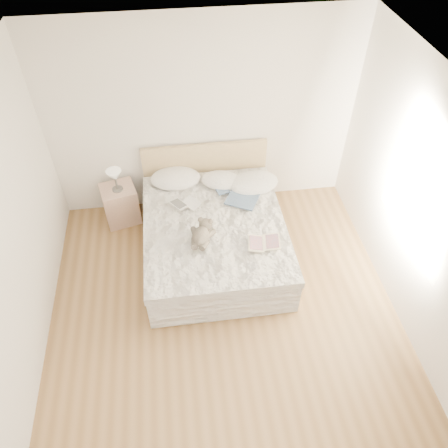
{
  "coord_description": "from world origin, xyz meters",
  "views": [
    {
      "loc": [
        -0.39,
        -2.64,
        4.35
      ],
      "look_at": [
        0.11,
        1.05,
        0.62
      ],
      "focal_mm": 35.0,
      "sensor_mm": 36.0,
      "label": 1
    }
  ],
  "objects_px": {
    "table_lamp": "(115,176)",
    "childrens_book": "(264,243)",
    "nightstand": "(121,204)",
    "teddy_bear": "(201,240)",
    "photo_book": "(185,204)",
    "bed": "(214,234)"
  },
  "relations": [
    {
      "from": "table_lamp",
      "to": "photo_book",
      "type": "xyz_separation_m",
      "value": [
        0.87,
        -0.48,
        -0.16
      ]
    },
    {
      "from": "nightstand",
      "to": "teddy_bear",
      "type": "xyz_separation_m",
      "value": [
        1.02,
        -1.18,
        0.37
      ]
    },
    {
      "from": "bed",
      "to": "table_lamp",
      "type": "height_order",
      "value": "bed"
    },
    {
      "from": "bed",
      "to": "childrens_book",
      "type": "distance_m",
      "value": 0.81
    },
    {
      "from": "bed",
      "to": "nightstand",
      "type": "distance_m",
      "value": 1.44
    },
    {
      "from": "bed",
      "to": "teddy_bear",
      "type": "bearing_deg",
      "value": -115.57
    },
    {
      "from": "nightstand",
      "to": "photo_book",
      "type": "bearing_deg",
      "value": -29.87
    },
    {
      "from": "table_lamp",
      "to": "photo_book",
      "type": "bearing_deg",
      "value": -28.99
    },
    {
      "from": "table_lamp",
      "to": "teddy_bear",
      "type": "bearing_deg",
      "value": -48.85
    },
    {
      "from": "bed",
      "to": "nightstand",
      "type": "height_order",
      "value": "bed"
    },
    {
      "from": "bed",
      "to": "table_lamp",
      "type": "relative_size",
      "value": 6.82
    },
    {
      "from": "nightstand",
      "to": "table_lamp",
      "type": "relative_size",
      "value": 1.78
    },
    {
      "from": "teddy_bear",
      "to": "nightstand",
      "type": "bearing_deg",
      "value": 148.28
    },
    {
      "from": "nightstand",
      "to": "photo_book",
      "type": "distance_m",
      "value": 1.07
    },
    {
      "from": "table_lamp",
      "to": "childrens_book",
      "type": "distance_m",
      "value": 2.15
    },
    {
      "from": "nightstand",
      "to": "table_lamp",
      "type": "distance_m",
      "value": 0.51
    },
    {
      "from": "photo_book",
      "to": "nightstand",
      "type": "bearing_deg",
      "value": 112.55
    },
    {
      "from": "table_lamp",
      "to": "photo_book",
      "type": "distance_m",
      "value": 1.01
    },
    {
      "from": "nightstand",
      "to": "photo_book",
      "type": "xyz_separation_m",
      "value": [
        0.88,
        -0.5,
        0.35
      ]
    },
    {
      "from": "table_lamp",
      "to": "childrens_book",
      "type": "bearing_deg",
      "value": -36.34
    },
    {
      "from": "nightstand",
      "to": "childrens_book",
      "type": "xyz_separation_m",
      "value": [
        1.74,
        -1.29,
        0.35
      ]
    },
    {
      "from": "table_lamp",
      "to": "teddy_bear",
      "type": "relative_size",
      "value": 0.85
    }
  ]
}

